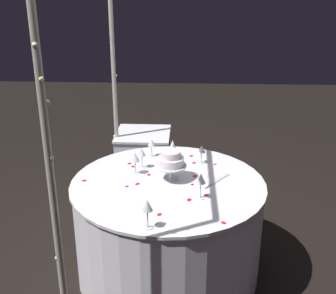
# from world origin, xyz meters

# --- Properties ---
(ground_plane) EXTENTS (12.00, 12.00, 0.00)m
(ground_plane) POSITION_xyz_m (0.00, 0.00, 0.00)
(ground_plane) COLOR black
(decorative_arch) EXTENTS (1.84, 0.06, 2.09)m
(decorative_arch) POSITION_xyz_m (-0.00, 0.50, 1.35)
(decorative_arch) COLOR #B7B29E
(decorative_arch) RESTS_ON ground
(main_table) EXTENTS (1.34, 1.34, 0.73)m
(main_table) POSITION_xyz_m (0.00, 0.00, 0.37)
(main_table) COLOR white
(main_table) RESTS_ON ground
(side_table) EXTENTS (0.49, 0.49, 0.73)m
(side_table) POSITION_xyz_m (0.99, 0.27, 0.37)
(side_table) COLOR white
(side_table) RESTS_ON ground
(tiered_cake) EXTENTS (0.22, 0.22, 0.21)m
(tiered_cake) POSITION_xyz_m (0.05, -0.02, 0.87)
(tiered_cake) COLOR silver
(tiered_cake) RESTS_ON main_table
(wine_glass_0) EXTENTS (0.06, 0.06, 0.15)m
(wine_glass_0) POSITION_xyz_m (0.41, -0.02, 0.84)
(wine_glass_0) COLOR silver
(wine_glass_0) RESTS_ON main_table
(wine_glass_1) EXTENTS (0.06, 0.06, 0.17)m
(wine_glass_1) POSITION_xyz_m (-0.21, -0.22, 0.86)
(wine_glass_1) COLOR silver
(wine_glass_1) RESTS_ON main_table
(wine_glass_2) EXTENTS (0.06, 0.06, 0.18)m
(wine_glass_2) POSITION_xyz_m (-0.58, 0.09, 0.87)
(wine_glass_2) COLOR silver
(wine_glass_2) RESTS_ON main_table
(wine_glass_3) EXTENTS (0.06, 0.06, 0.16)m
(wine_glass_3) POSITION_xyz_m (0.23, 0.20, 0.85)
(wine_glass_3) COLOR silver
(wine_glass_3) RESTS_ON main_table
(wine_glass_4) EXTENTS (0.07, 0.07, 0.17)m
(wine_glass_4) POSITION_xyz_m (0.13, 0.24, 0.86)
(wine_glass_4) COLOR silver
(wine_glass_4) RESTS_ON main_table
(wine_glass_5) EXTENTS (0.06, 0.06, 0.14)m
(wine_glass_5) POSITION_xyz_m (0.34, -0.23, 0.84)
(wine_glass_5) COLOR silver
(wine_glass_5) RESTS_ON main_table
(wine_glass_6) EXTENTS (0.06, 0.06, 0.15)m
(wine_glass_6) POSITION_xyz_m (0.45, 0.15, 0.84)
(wine_glass_6) COLOR silver
(wine_glass_6) RESTS_ON main_table
(cake_knife) EXTENTS (0.25, 0.20, 0.01)m
(cake_knife) POSITION_xyz_m (0.01, -0.32, 0.74)
(cake_knife) COLOR silver
(cake_knife) RESTS_ON main_table
(rose_petal_0) EXTENTS (0.04, 0.04, 0.00)m
(rose_petal_0) POSITION_xyz_m (-0.01, 0.58, 0.74)
(rose_petal_0) COLOR red
(rose_petal_0) RESTS_ON main_table
(rose_petal_1) EXTENTS (0.03, 0.03, 0.00)m
(rose_petal_1) POSITION_xyz_m (-0.08, 0.27, 0.74)
(rose_petal_1) COLOR red
(rose_petal_1) RESTS_ON main_table
(rose_petal_2) EXTENTS (0.04, 0.04, 0.00)m
(rose_petal_2) POSITION_xyz_m (-0.43, 0.03, 0.74)
(rose_petal_2) COLOR red
(rose_petal_2) RESTS_ON main_table
(rose_petal_3) EXTENTS (0.04, 0.04, 0.00)m
(rose_petal_3) POSITION_xyz_m (0.30, 0.31, 0.74)
(rose_petal_3) COLOR red
(rose_petal_3) RESTS_ON main_table
(rose_petal_4) EXTENTS (0.04, 0.04, 0.00)m
(rose_petal_4) POSITION_xyz_m (0.47, -0.16, 0.74)
(rose_petal_4) COLOR red
(rose_petal_4) RESTS_ON main_table
(rose_petal_5) EXTENTS (0.04, 0.04, 0.00)m
(rose_petal_5) POSITION_xyz_m (0.24, 0.27, 0.74)
(rose_petal_5) COLOR red
(rose_petal_5) RESTS_ON main_table
(rose_petal_6) EXTENTS (0.04, 0.04, 0.00)m
(rose_petal_6) POSITION_xyz_m (0.10, -0.19, 0.74)
(rose_petal_6) COLOR red
(rose_petal_6) RESTS_ON main_table
(rose_petal_7) EXTENTS (0.04, 0.03, 0.00)m
(rose_petal_7) POSITION_xyz_m (0.27, -0.04, 0.74)
(rose_petal_7) COLOR red
(rose_petal_7) RESTS_ON main_table
(rose_petal_8) EXTENTS (0.03, 0.03, 0.00)m
(rose_petal_8) POSITION_xyz_m (0.32, -0.34, 0.74)
(rose_petal_8) COLOR red
(rose_petal_8) RESTS_ON main_table
(rose_petal_9) EXTENTS (0.05, 0.04, 0.00)m
(rose_petal_9) POSITION_xyz_m (-0.24, -0.15, 0.74)
(rose_petal_9) COLOR red
(rose_petal_9) RESTS_ON main_table
(rose_petal_10) EXTENTS (0.03, 0.03, 0.00)m
(rose_petal_10) POSITION_xyz_m (-0.03, -0.17, 0.74)
(rose_petal_10) COLOR red
(rose_petal_10) RESTS_ON main_table
(rose_petal_11) EXTENTS (0.04, 0.03, 0.00)m
(rose_petal_11) POSITION_xyz_m (0.11, 0.14, 0.74)
(rose_petal_11) COLOR red
(rose_petal_11) RESTS_ON main_table
(rose_petal_12) EXTENTS (0.04, 0.04, 0.00)m
(rose_petal_12) POSITION_xyz_m (-0.51, -0.34, 0.74)
(rose_petal_12) COLOR red
(rose_petal_12) RESTS_ON main_table
(rose_petal_13) EXTENTS (0.05, 0.04, 0.00)m
(rose_petal_13) POSITION_xyz_m (-0.04, 0.21, 0.74)
(rose_petal_13) COLOR red
(rose_petal_13) RESTS_ON main_table
(rose_petal_14) EXTENTS (0.04, 0.04, 0.00)m
(rose_petal_14) POSITION_xyz_m (0.33, -0.18, 0.74)
(rose_petal_14) COLOR red
(rose_petal_14) RESTS_ON main_table
(rose_petal_15) EXTENTS (0.04, 0.04, 0.00)m
(rose_petal_15) POSITION_xyz_m (-0.18, -0.25, 0.74)
(rose_petal_15) COLOR red
(rose_petal_15) RESTS_ON main_table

